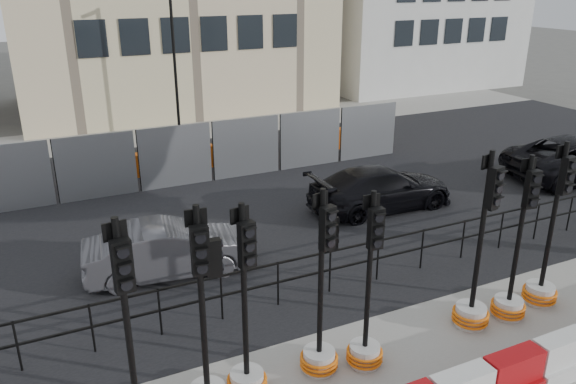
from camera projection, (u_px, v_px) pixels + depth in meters
ground at (359, 321)px, 10.96m from camera, size 120.00×120.00×0.00m
road at (235, 201)px, 16.86m from camera, size 40.00×14.00×0.03m
sidewalk_far at (163, 132)px, 24.46m from camera, size 40.00×4.00×0.02m
kerb_railing at (330, 264)px, 11.73m from camera, size 18.00×0.04×1.00m
heras_fencing at (220, 153)px, 19.28m from camera, size 14.33×1.72×2.00m
lamp_post_far at (175, 59)px, 22.65m from camera, size 0.12×0.56×6.00m
traffic_signal_b at (207, 366)px, 8.44m from camera, size 0.68×0.68×3.43m
traffic_signal_c at (247, 358)px, 8.82m from camera, size 0.65×0.65×3.32m
traffic_signal_d at (321, 331)px, 9.32m from camera, size 0.65×0.65×3.32m
traffic_signal_e at (366, 332)px, 9.51m from camera, size 0.64×0.64×3.23m
traffic_signal_f at (475, 287)px, 10.54m from camera, size 0.70×0.70×3.53m
traffic_signal_g at (512, 287)px, 10.86m from camera, size 0.66×0.66×3.36m
traffic_signal_h at (544, 273)px, 11.33m from camera, size 0.68×0.68×3.46m
car_b at (169, 250)px, 12.52m from camera, size 2.09×3.99×1.22m
car_c at (381, 188)px, 16.12m from camera, size 1.89×4.39×1.26m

